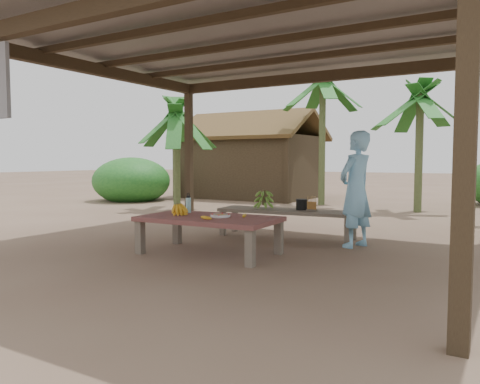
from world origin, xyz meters
The scene contains 17 objects.
ground centered at (0.00, 0.00, 0.00)m, with size 80.00×80.00×0.00m, color brown.
pavilion centered at (-0.01, -0.01, 2.78)m, with size 6.60×5.60×2.95m.
work_table centered at (-0.40, -0.48, 0.43)m, with size 1.84×1.08×0.50m.
bench centered at (-0.07, 1.24, 0.39)m, with size 2.25×0.81×0.45m.
ripe_banana_bunch centered at (-0.89, -0.52, 0.58)m, with size 0.28×0.24×0.17m, color gold, non-canonical shape.
plate centered at (-0.24, -0.44, 0.52)m, with size 0.27×0.27×0.04m.
loose_banana_front centered at (-0.26, -0.75, 0.52)m, with size 0.04×0.15×0.04m, color gold.
loose_banana_side centered at (0.03, -0.29, 0.52)m, with size 0.04×0.15×0.04m, color gold.
water_flask centered at (-0.91, -0.25, 0.62)m, with size 0.07×0.07×0.28m.
green_banana_stalk centered at (-0.46, 1.20, 0.61)m, with size 0.29×0.29×0.33m, color #598C2D, non-canonical shape.
cooking_pot centered at (0.15, 1.35, 0.53)m, with size 0.19×0.19×0.16m, color black.
skewer_rack centered at (0.36, 1.23, 0.57)m, with size 0.18×0.08×0.24m, color #A57F47, non-canonical shape.
woman centered at (1.12, 1.00, 0.83)m, with size 0.61×0.40×1.66m, color #7ABCE8.
hut centered at (-4.50, 8.00, 1.10)m, with size 4.40×3.43×2.85m.
banana_plant_n centered at (1.09, 6.12, 2.50)m, with size 1.80×1.80×2.98m.
banana_plant_nw centered at (-1.53, 6.66, 3.15)m, with size 1.80×1.80×3.65m.
banana_plant_w centered at (-4.20, 3.66, 2.13)m, with size 1.80×1.80×2.61m.
Camera 1 is at (3.08, -5.56, 1.26)m, focal length 35.00 mm.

